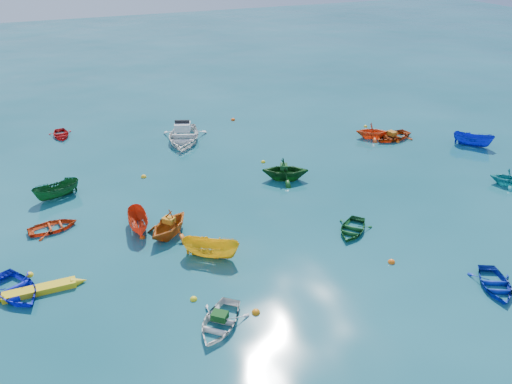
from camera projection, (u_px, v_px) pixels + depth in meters
name	position (u px, v px, depth m)	size (l,w,h in m)	color
ground	(291.00, 239.00, 27.08)	(160.00, 160.00, 0.00)	#094048
dinghy_blue_sw	(17.00, 294.00, 23.04)	(2.38, 3.33, 0.69)	#0F1AC4
dinghy_white_near	(219.00, 326.00, 21.20)	(2.12, 2.96, 0.61)	silver
dinghy_blue_se	(494.00, 287.00, 23.44)	(2.01, 2.81, 0.58)	#0D26A2
dinghy_orange_w	(170.00, 235.00, 27.41)	(2.59, 3.00, 1.58)	#C55912
sampan_yellow_mid	(211.00, 257.00, 25.61)	(1.15, 3.05, 1.18)	yellow
dinghy_green_e	(352.00, 232.00, 27.72)	(1.91, 2.67, 0.55)	#114C1D
dinghy_cyan_se	(508.00, 185.00, 32.67)	(2.00, 2.32, 1.22)	teal
dinghy_red_nw	(54.00, 229.00, 27.91)	(1.89, 2.64, 0.55)	red
sampan_orange_n	(140.00, 229.00, 27.95)	(1.08, 2.86, 1.11)	red
dinghy_green_n	(285.00, 179.00, 33.39)	(2.64, 3.06, 1.61)	#104614
dinghy_red_ne	(392.00, 139.00, 39.72)	(2.36, 3.30, 0.68)	#AD390E
sampan_blue_far	(472.00, 146.00, 38.51)	(1.11, 2.94, 1.14)	#0F1FBC
dinghy_red_far	(61.00, 136.00, 40.19)	(1.81, 2.53, 0.53)	#B40F0F
dinghy_orange_far	(372.00, 138.00, 39.89)	(2.20, 2.55, 1.34)	#F04D16
sampan_green_far	(58.00, 197.00, 31.19)	(1.09, 2.90, 1.12)	#114A1F
kayak_yellow	(40.00, 292.00, 23.14)	(0.58, 3.91, 0.39)	yellow
motorboat_white	(184.00, 141.00, 39.33)	(3.58, 5.01, 1.64)	silver
tarp_green_a	(220.00, 316.00, 21.06)	(0.66, 0.50, 0.32)	#114415
tarp_orange_a	(169.00, 220.00, 27.00)	(0.61, 0.46, 0.30)	orange
tarp_green_b	(284.00, 166.00, 32.94)	(0.62, 0.47, 0.30)	#114519
tarp_orange_b	(392.00, 133.00, 39.44)	(0.66, 0.50, 0.32)	#B16212
buoy_or_a	(256.00, 313.00, 21.91)	(0.38, 0.38, 0.38)	orange
buoy_ye_a	(194.00, 300.00, 22.69)	(0.33, 0.33, 0.33)	yellow
buoy_or_b	(391.00, 263.00, 25.18)	(0.36, 0.36, 0.36)	#FF630D
buoy_ye_b	(30.00, 275.00, 24.25)	(0.36, 0.36, 0.36)	yellow
buoy_or_c	(142.00, 238.00, 27.15)	(0.30, 0.30, 0.30)	#D04D0B
buoy_ye_c	(263.00, 162.00, 35.79)	(0.32, 0.32, 0.32)	yellow
buoy_or_d	(398.00, 142.00, 39.11)	(0.30, 0.30, 0.30)	#FB5D0D
buoy_ye_d	(144.00, 177.00, 33.68)	(0.37, 0.37, 0.37)	yellow
buoy_or_e	(233.00, 120.00, 43.50)	(0.39, 0.39, 0.39)	#E64E0C
buoy_ye_e	(365.00, 127.00, 42.07)	(0.30, 0.30, 0.30)	yellow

